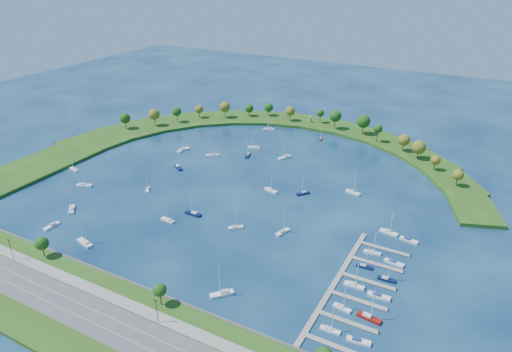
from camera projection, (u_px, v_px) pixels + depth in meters
The scene contains 40 objects.
ground at pixel (244, 184), 270.54m from camera, with size 700.00×700.00×0.00m, color #071E43.
south_shoreline at pixel (82, 309), 172.68m from camera, with size 420.00×43.10×11.60m.
breakwater at pixel (222, 142), 328.69m from camera, with size 286.74×247.64×2.00m.
breakwater_trees at pixel (290, 121), 340.85m from camera, with size 241.32×89.98×14.80m.
harbor_tower at pixel (310, 119), 363.94m from camera, with size 2.60×2.60×4.47m.
dock_system at pixel (353, 287), 185.28m from camera, with size 24.28×82.00×1.60m.
moored_boat_0 at pixel (85, 242), 213.32m from camera, with size 10.21×5.00×14.46m.
moored_boat_1 at pixel (212, 155), 307.37m from camera, with size 8.65×7.08×12.97m.
moored_boat_2 at pixel (303, 193), 258.05m from camera, with size 6.49×7.31×11.26m.
moored_boat_3 at pixel (72, 209), 241.55m from camera, with size 8.21×8.40×13.49m.
moored_boat_4 at pixel (269, 129), 354.36m from camera, with size 8.62×4.69×12.20m.
moored_boat_5 at pixel (248, 155), 307.23m from camera, with size 4.15×8.14×11.52m.
moored_boat_6 at pixel (254, 147), 320.04m from camera, with size 8.84×4.56×12.51m.
moored_boat_7 at pixel (178, 167), 289.72m from camera, with size 8.78×6.91×13.03m.
moored_boat_8 at pixel (271, 190), 261.28m from camera, with size 9.01×4.57×12.75m.
moored_boat_9 at pixel (84, 185), 266.93m from camera, with size 9.30×5.85×13.27m.
moored_boat_10 at pixel (193, 213), 237.44m from camera, with size 9.03×2.54×13.27m.
moored_boat_11 at pixel (74, 169), 287.10m from camera, with size 8.08×3.77×11.46m.
moored_boat_12 at pixel (148, 189), 262.17m from camera, with size 5.30×6.47×9.70m.
moored_boat_13 at pixel (283, 231), 221.87m from camera, with size 4.61×8.47×12.00m.
moored_boat_14 at pixel (52, 225), 226.76m from camera, with size 2.55×8.46×12.36m.
moored_boat_15 at pixel (285, 157), 304.28m from camera, with size 6.64×9.45×13.68m.
moored_boat_16 at pixel (236, 227), 225.64m from camera, with size 6.95×6.44×10.90m.
moored_boat_17 at pixel (353, 192), 258.97m from camera, with size 8.89×4.02×12.62m.
moored_boat_18 at pixel (183, 149), 316.06m from camera, with size 5.12×10.12×14.33m.
moored_boat_19 at pixel (168, 219), 231.88m from camera, with size 8.22×3.09×11.79m.
moored_boat_20 at pixel (222, 293), 181.00m from camera, with size 8.37×8.85×14.00m.
moored_boat_21 at pixel (321, 138), 335.98m from camera, with size 4.15×6.91×9.83m.
docked_boat_0 at pixel (330, 329), 163.65m from camera, with size 7.50×2.43×10.89m.
docked_boat_1 at pixel (358, 341), 159.03m from camera, with size 8.71×3.48×1.73m.
docked_boat_2 at pixel (342, 307), 173.97m from camera, with size 7.50×3.22×10.68m.
docked_boat_3 at pixel (369, 317), 169.09m from camera, with size 9.33×3.67×13.35m.
docked_boat_4 at pixel (354, 285), 185.73m from camera, with size 8.31×2.35×12.21m.
docked_boat_5 at pixel (379, 296), 179.98m from camera, with size 9.06×3.01×1.82m.
docked_boat_6 at pixel (365, 266), 197.19m from camera, with size 7.23×2.61×10.41m.
docked_boat_7 at pixel (387, 279), 189.33m from camera, with size 7.63×2.51×11.06m.
docked_boat_8 at pixel (372, 252), 206.41m from camera, with size 7.88×3.19×11.25m.
docked_boat_9 at pixel (394, 263), 199.68m from camera, with size 8.85×3.59×1.75m.
docked_boat_10 at pixel (389, 232), 221.41m from camera, with size 9.12×3.78×13.01m.
docked_boat_11 at pixel (409, 240), 215.49m from camera, with size 8.84×3.60×1.75m.
Camera 1 is at (121.60, -209.54, 120.68)m, focal length 32.30 mm.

